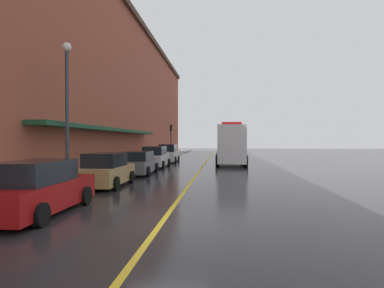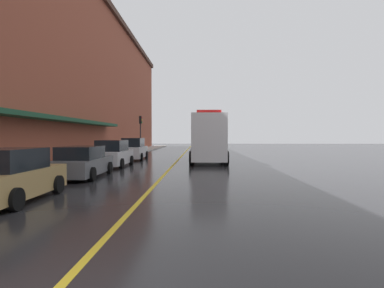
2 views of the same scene
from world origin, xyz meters
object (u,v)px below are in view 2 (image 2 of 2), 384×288
(parked_car_2, at_px, (82,162))
(parked_car_3, at_px, (113,154))
(parked_car_4, at_px, (134,149))
(box_truck, at_px, (208,139))
(parked_car_1, at_px, (11,177))
(parking_meter_1, at_px, (37,158))
(traffic_light_near, at_px, (141,127))
(parking_meter_0, at_px, (105,149))
(parking_meter_2, at_px, (73,153))

(parked_car_2, height_order, parked_car_3, parked_car_3)
(parked_car_2, xyz_separation_m, parked_car_4, (0.03, 11.77, 0.14))
(parked_car_2, height_order, box_truck, box_truck)
(parked_car_1, distance_m, parked_car_3, 11.17)
(parked_car_4, distance_m, parking_meter_1, 13.52)
(parked_car_3, distance_m, box_truck, 7.52)
(parked_car_3, height_order, traffic_light_near, traffic_light_near)
(parked_car_2, relative_size, parking_meter_0, 3.58)
(parking_meter_2, bearing_deg, parked_car_3, 66.39)
(box_truck, relative_size, parking_meter_0, 6.03)
(parked_car_1, xyz_separation_m, parking_meter_2, (-1.34, 8.01, 0.28))
(parked_car_4, height_order, parking_meter_1, parked_car_4)
(parking_meter_0, relative_size, parking_meter_1, 1.00)
(parking_meter_0, xyz_separation_m, parking_meter_2, (0.00, -5.99, 0.00))
(parked_car_1, height_order, parked_car_2, parked_car_1)
(parked_car_1, distance_m, parking_meter_1, 4.27)
(parked_car_1, height_order, parking_meter_1, parked_car_1)
(box_truck, bearing_deg, parked_car_1, -23.71)
(parking_meter_1, relative_size, traffic_light_near, 0.31)
(parking_meter_1, bearing_deg, parking_meter_0, 90.00)
(parked_car_4, bearing_deg, box_truck, -113.95)
(parking_meter_0, distance_m, parking_meter_1, 9.96)
(parked_car_1, xyz_separation_m, parked_car_3, (0.04, 11.17, 0.05))
(parking_meter_0, bearing_deg, parked_car_4, 67.77)
(parked_car_3, relative_size, parking_meter_0, 3.30)
(parked_car_1, relative_size, parking_meter_0, 3.19)
(parked_car_1, xyz_separation_m, traffic_light_near, (-1.27, 27.65, 2.38))
(parking_meter_2, bearing_deg, parking_meter_0, 90.00)
(parked_car_1, xyz_separation_m, parked_car_4, (0.09, 17.49, 0.09))
(parking_meter_2, xyz_separation_m, traffic_light_near, (0.06, 19.63, 2.10))
(parked_car_2, bearing_deg, box_truck, -36.77)
(box_truck, bearing_deg, parking_meter_2, -48.90)
(traffic_light_near, bearing_deg, parked_car_3, -85.44)
(parking_meter_2, bearing_deg, parked_car_2, -58.64)
(box_truck, distance_m, parking_meter_0, 7.92)
(parking_meter_1, bearing_deg, parked_car_4, 83.95)
(parked_car_3, relative_size, traffic_light_near, 1.02)
(parked_car_4, xyz_separation_m, traffic_light_near, (-1.36, 10.16, 2.28))
(box_truck, xyz_separation_m, parking_meter_2, (-7.84, -6.86, -0.76))
(parked_car_1, relative_size, box_truck, 0.53)
(parked_car_2, xyz_separation_m, box_truck, (6.44, 9.15, 1.09))
(parked_car_1, distance_m, parking_meter_0, 14.07)
(parked_car_1, bearing_deg, parked_car_4, -1.34)
(box_truck, height_order, parking_meter_2, box_truck)
(parking_meter_0, relative_size, parking_meter_2, 1.00)
(parking_meter_2, bearing_deg, parked_car_4, 81.45)
(parking_meter_0, relative_size, traffic_light_near, 0.31)
(parking_meter_1, bearing_deg, traffic_light_near, 89.85)
(box_truck, height_order, parking_meter_1, box_truck)
(parked_car_2, bearing_deg, parked_car_1, 177.78)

